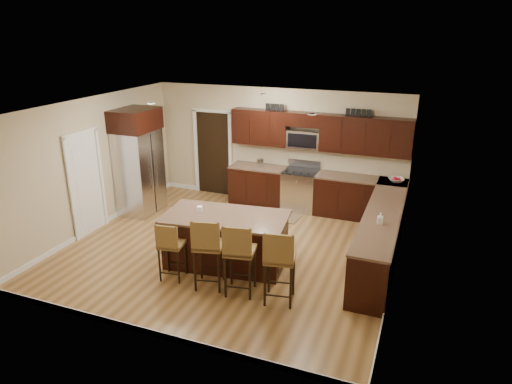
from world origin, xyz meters
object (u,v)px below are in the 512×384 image
at_px(stool_left, 170,245).
at_px(refrigerator, 139,161).
at_px(island, 226,241).
at_px(range, 300,190).
at_px(stool_extra, 279,259).
at_px(stool_right, 239,251).
at_px(stool_mid, 208,246).

relative_size(stool_left, refrigerator, 0.44).
distance_m(island, refrigerator, 3.27).
bearing_deg(range, stool_extra, -78.72).
xyz_separation_m(island, stool_left, (-0.62, -0.84, 0.21)).
relative_size(stool_right, refrigerator, 0.52).
xyz_separation_m(stool_right, stool_extra, (0.65, 0.00, 0.00)).
relative_size(stool_mid, stool_right, 1.00).
distance_m(refrigerator, stool_extra, 4.72).
distance_m(range, stool_mid, 3.84).
height_order(island, stool_right, stool_right).
xyz_separation_m(refrigerator, stool_extra, (4.06, -2.36, -0.45)).
xyz_separation_m(stool_mid, stool_right, (0.53, -0.00, -0.00)).
relative_size(range, stool_right, 0.92).
height_order(stool_right, refrigerator, refrigerator).
relative_size(refrigerator, stool_extra, 1.94).
height_order(range, stool_mid, stool_mid).
bearing_deg(stool_left, range, 65.32).
bearing_deg(island, stool_extra, -40.90).
bearing_deg(island, stool_left, -133.20).
bearing_deg(stool_extra, range, 91.02).
height_order(stool_mid, stool_extra, stool_mid).
bearing_deg(stool_left, island, 45.45).
bearing_deg(stool_left, refrigerator, 124.65).
xyz_separation_m(island, stool_right, (0.61, -0.85, 0.33)).
distance_m(stool_mid, refrigerator, 3.75).
distance_m(stool_right, stool_extra, 0.65).
relative_size(stool_left, stool_mid, 0.84).
xyz_separation_m(range, island, (-0.50, -2.96, -0.04)).
bearing_deg(range, stool_left, -106.42).
bearing_deg(stool_left, stool_mid, -9.08).
bearing_deg(stool_right, stool_mid, 169.67).
relative_size(stool_left, stool_extra, 0.84).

